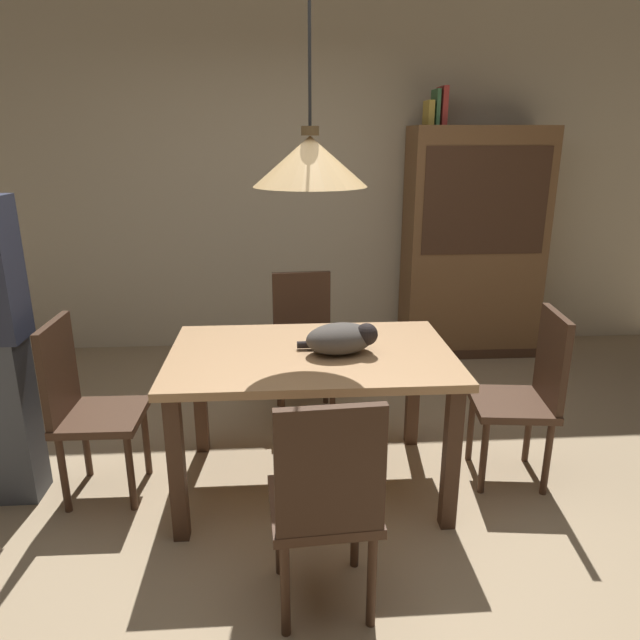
{
  "coord_description": "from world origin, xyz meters",
  "views": [
    {
      "loc": [
        -0.24,
        -2.27,
        1.76
      ],
      "look_at": [
        -0.04,
        0.59,
        0.85
      ],
      "focal_mm": 32.28,
      "sensor_mm": 36.0,
      "label": 1
    }
  ],
  "objects_px": {
    "chair_right_side": "(528,390)",
    "book_red_tall": "(442,106)",
    "chair_near_front": "(326,499)",
    "pendant_lamp": "(310,161)",
    "chair_far_back": "(303,338)",
    "book_green_slim": "(435,107)",
    "chair_left_side": "(84,402)",
    "cat_sleeping": "(342,338)",
    "dining_table": "(311,371)",
    "book_yellow_short": "(429,113)",
    "hutch_bookcase": "(472,249)"
  },
  "relations": [
    {
      "from": "dining_table",
      "to": "hutch_bookcase",
      "type": "distance_m",
      "value": 2.41
    },
    {
      "from": "chair_left_side",
      "to": "cat_sleeping",
      "type": "distance_m",
      "value": 1.32
    },
    {
      "from": "chair_left_side",
      "to": "book_green_slim",
      "type": "bearing_deg",
      "value": 41.36
    },
    {
      "from": "chair_left_side",
      "to": "hutch_bookcase",
      "type": "distance_m",
      "value": 3.23
    },
    {
      "from": "book_green_slim",
      "to": "chair_left_side",
      "type": "bearing_deg",
      "value": -138.64
    },
    {
      "from": "chair_left_side",
      "to": "book_yellow_short",
      "type": "distance_m",
      "value": 3.21
    },
    {
      "from": "dining_table",
      "to": "chair_right_side",
      "type": "relative_size",
      "value": 1.51
    },
    {
      "from": "cat_sleeping",
      "to": "hutch_bookcase",
      "type": "xyz_separation_m",
      "value": [
        1.28,
        1.95,
        0.06
      ]
    },
    {
      "from": "chair_far_back",
      "to": "book_yellow_short",
      "type": "bearing_deg",
      "value": 46.0
    },
    {
      "from": "chair_far_back",
      "to": "chair_near_front",
      "type": "bearing_deg",
      "value": -89.68
    },
    {
      "from": "chair_far_back",
      "to": "book_yellow_short",
      "type": "height_order",
      "value": "book_yellow_short"
    },
    {
      "from": "chair_near_front",
      "to": "book_red_tall",
      "type": "bearing_deg",
      "value": 68.54
    },
    {
      "from": "chair_far_back",
      "to": "hutch_bookcase",
      "type": "height_order",
      "value": "hutch_bookcase"
    },
    {
      "from": "chair_far_back",
      "to": "book_green_slim",
      "type": "bearing_deg",
      "value": 44.59
    },
    {
      "from": "chair_near_front",
      "to": "pendant_lamp",
      "type": "distance_m",
      "value": 1.45
    },
    {
      "from": "chair_right_side",
      "to": "dining_table",
      "type": "bearing_deg",
      "value": 179.54
    },
    {
      "from": "dining_table",
      "to": "book_green_slim",
      "type": "distance_m",
      "value": 2.57
    },
    {
      "from": "book_red_tall",
      "to": "pendant_lamp",
      "type": "bearing_deg",
      "value": -119.9
    },
    {
      "from": "chair_right_side",
      "to": "book_red_tall",
      "type": "distance_m",
      "value": 2.44
    },
    {
      "from": "chair_near_front",
      "to": "book_yellow_short",
      "type": "bearing_deg",
      "value": 70.33
    },
    {
      "from": "chair_near_front",
      "to": "pendant_lamp",
      "type": "height_order",
      "value": "pendant_lamp"
    },
    {
      "from": "book_yellow_short",
      "to": "chair_right_side",
      "type": "bearing_deg",
      "value": -86.44
    },
    {
      "from": "dining_table",
      "to": "chair_left_side",
      "type": "distance_m",
      "value": 1.14
    },
    {
      "from": "book_red_tall",
      "to": "cat_sleeping",
      "type": "bearing_deg",
      "value": -116.08
    },
    {
      "from": "book_green_slim",
      "to": "book_red_tall",
      "type": "bearing_deg",
      "value": 0.0
    },
    {
      "from": "dining_table",
      "to": "book_red_tall",
      "type": "xyz_separation_m",
      "value": [
        1.11,
        1.93,
        1.34
      ]
    },
    {
      "from": "cat_sleeping",
      "to": "hutch_bookcase",
      "type": "height_order",
      "value": "hutch_bookcase"
    },
    {
      "from": "hutch_bookcase",
      "to": "chair_right_side",
      "type": "bearing_deg",
      "value": -99.04
    },
    {
      "from": "chair_left_side",
      "to": "book_green_slim",
      "type": "relative_size",
      "value": 3.58
    },
    {
      "from": "hutch_bookcase",
      "to": "dining_table",
      "type": "bearing_deg",
      "value": -126.72
    },
    {
      "from": "chair_far_back",
      "to": "book_yellow_short",
      "type": "relative_size",
      "value": 4.65
    },
    {
      "from": "pendant_lamp",
      "to": "book_yellow_short",
      "type": "xyz_separation_m",
      "value": [
        1.01,
        1.93,
        0.28
      ]
    },
    {
      "from": "chair_far_back",
      "to": "hutch_bookcase",
      "type": "xyz_separation_m",
      "value": [
        1.44,
        1.05,
        0.38
      ]
    },
    {
      "from": "cat_sleeping",
      "to": "book_red_tall",
      "type": "height_order",
      "value": "book_red_tall"
    },
    {
      "from": "hutch_bookcase",
      "to": "book_red_tall",
      "type": "xyz_separation_m",
      "value": [
        -0.33,
        0.0,
        1.1
      ]
    },
    {
      "from": "dining_table",
      "to": "pendant_lamp",
      "type": "distance_m",
      "value": 1.01
    },
    {
      "from": "book_red_tall",
      "to": "chair_left_side",
      "type": "bearing_deg",
      "value": -139.27
    },
    {
      "from": "chair_near_front",
      "to": "chair_far_back",
      "type": "height_order",
      "value": "same"
    },
    {
      "from": "dining_table",
      "to": "book_green_slim",
      "type": "height_order",
      "value": "book_green_slim"
    },
    {
      "from": "pendant_lamp",
      "to": "book_green_slim",
      "type": "relative_size",
      "value": 5.0
    },
    {
      "from": "chair_near_front",
      "to": "cat_sleeping",
      "type": "distance_m",
      "value": 0.92
    },
    {
      "from": "book_green_slim",
      "to": "hutch_bookcase",
      "type": "bearing_deg",
      "value": -0.23
    },
    {
      "from": "chair_near_front",
      "to": "dining_table",
      "type": "bearing_deg",
      "value": 90.34
    },
    {
      "from": "chair_right_side",
      "to": "chair_far_back",
      "type": "xyz_separation_m",
      "value": [
        -1.13,
        0.89,
        0.0
      ]
    },
    {
      "from": "cat_sleeping",
      "to": "book_yellow_short",
      "type": "xyz_separation_m",
      "value": [
        0.86,
        1.95,
        1.11
      ]
    },
    {
      "from": "chair_right_side",
      "to": "chair_left_side",
      "type": "distance_m",
      "value": 2.26
    },
    {
      "from": "chair_right_side",
      "to": "book_red_tall",
      "type": "xyz_separation_m",
      "value": [
        -0.02,
        1.94,
        1.48
      ]
    },
    {
      "from": "chair_far_back",
      "to": "pendant_lamp",
      "type": "bearing_deg",
      "value": -89.71
    },
    {
      "from": "cat_sleeping",
      "to": "pendant_lamp",
      "type": "height_order",
      "value": "pendant_lamp"
    },
    {
      "from": "book_green_slim",
      "to": "book_red_tall",
      "type": "height_order",
      "value": "book_red_tall"
    }
  ]
}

